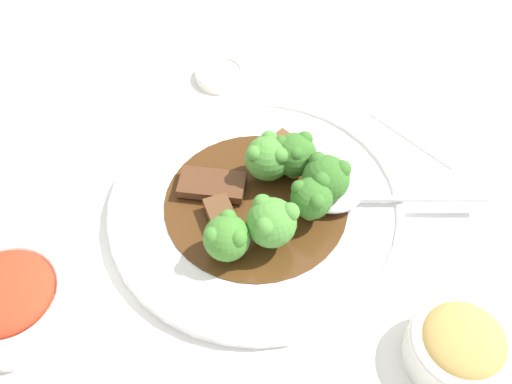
# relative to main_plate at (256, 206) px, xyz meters

# --- Properties ---
(ground_plane) EXTENTS (4.00, 4.00, 0.00)m
(ground_plane) POSITION_rel_main_plate_xyz_m (0.00, 0.00, -0.01)
(ground_plane) COLOR white
(main_plate) EXTENTS (0.31, 0.31, 0.02)m
(main_plate) POSITION_rel_main_plate_xyz_m (0.00, 0.00, 0.00)
(main_plate) COLOR white
(main_plate) RESTS_ON ground_plane
(beef_strip_0) EXTENTS (0.05, 0.06, 0.01)m
(beef_strip_0) POSITION_rel_main_plate_xyz_m (0.04, -0.06, 0.01)
(beef_strip_0) COLOR brown
(beef_strip_0) RESTS_ON main_plate
(beef_strip_1) EXTENTS (0.07, 0.04, 0.01)m
(beef_strip_1) POSITION_rel_main_plate_xyz_m (-0.01, 0.04, 0.02)
(beef_strip_1) COLOR brown
(beef_strip_1) RESTS_ON main_plate
(beef_strip_2) EXTENTS (0.07, 0.08, 0.01)m
(beef_strip_2) POSITION_rel_main_plate_xyz_m (0.04, 0.03, 0.01)
(beef_strip_2) COLOR #56331E
(beef_strip_2) RESTS_ON main_plate
(broccoli_floret_0) EXTENTS (0.05, 0.05, 0.06)m
(broccoli_floret_0) POSITION_rel_main_plate_xyz_m (-0.05, 0.02, 0.04)
(broccoli_floret_0) COLOR #8EB756
(broccoli_floret_0) RESTS_ON main_plate
(broccoli_floret_1) EXTENTS (0.05, 0.05, 0.05)m
(broccoli_floret_1) POSITION_rel_main_plate_xyz_m (0.01, -0.05, 0.04)
(broccoli_floret_1) COLOR #8EB756
(broccoli_floret_1) RESTS_ON main_plate
(broccoli_floret_2) EXTENTS (0.05, 0.05, 0.05)m
(broccoli_floret_2) POSITION_rel_main_plate_xyz_m (-0.04, 0.06, 0.04)
(broccoli_floret_2) COLOR #7FA84C
(broccoli_floret_2) RESTS_ON main_plate
(broccoli_floret_3) EXTENTS (0.05, 0.05, 0.06)m
(broccoli_floret_3) POSITION_rel_main_plate_xyz_m (-0.04, -0.06, 0.04)
(broccoli_floret_3) COLOR #7FA84C
(broccoli_floret_3) RESTS_ON main_plate
(broccoli_floret_4) EXTENTS (0.04, 0.04, 0.05)m
(broccoli_floret_4) POSITION_rel_main_plate_xyz_m (-0.05, -0.03, 0.04)
(broccoli_floret_4) COLOR #8EB756
(broccoli_floret_4) RESTS_ON main_plate
(broccoli_floret_5) EXTENTS (0.05, 0.05, 0.05)m
(broccoli_floret_5) POSITION_rel_main_plate_xyz_m (0.02, -0.03, 0.04)
(broccoli_floret_5) COLOR #7FA84C
(broccoli_floret_5) RESTS_ON main_plate
(serving_spoon) EXTENTS (0.13, 0.17, 0.01)m
(serving_spoon) POSITION_rel_main_plate_xyz_m (-0.05, -0.08, 0.02)
(serving_spoon) COLOR silver
(serving_spoon) RESTS_ON main_plate
(side_bowl_kimchi) EXTENTS (0.11, 0.11, 0.06)m
(side_bowl_kimchi) POSITION_rel_main_plate_xyz_m (0.03, 0.25, 0.02)
(side_bowl_kimchi) COLOR white
(side_bowl_kimchi) RESTS_ON ground_plane
(side_bowl_appetizer) EXTENTS (0.09, 0.09, 0.05)m
(side_bowl_appetizer) POSITION_rel_main_plate_xyz_m (-0.24, -0.05, 0.01)
(side_bowl_appetizer) COLOR white
(side_bowl_appetizer) RESTS_ON ground_plane
(sauce_dish) EXTENTS (0.06, 0.06, 0.01)m
(sauce_dish) POSITION_rel_main_plate_xyz_m (0.20, -0.08, -0.00)
(sauce_dish) COLOR white
(sauce_dish) RESTS_ON ground_plane
(paper_napkin) EXTENTS (0.13, 0.11, 0.01)m
(paper_napkin) POSITION_rel_main_plate_xyz_m (-0.01, -0.25, -0.01)
(paper_napkin) COLOR white
(paper_napkin) RESTS_ON ground_plane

